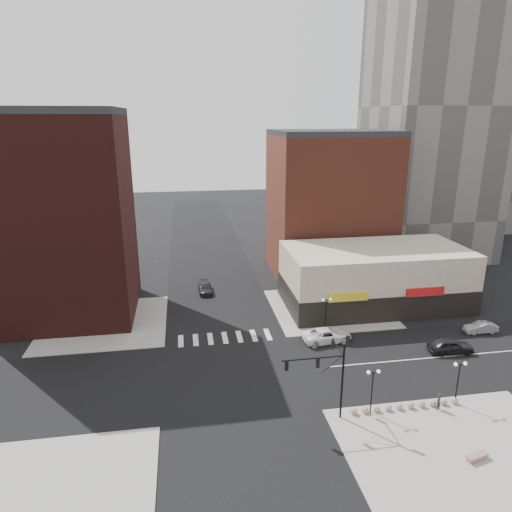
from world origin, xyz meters
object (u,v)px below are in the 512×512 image
object	(u,v)px
silver_sedan	(481,328)
dark_sedan_north	(205,288)
dark_sedan_east	(450,346)
traffic_signal	(331,366)
stone_bench	(477,457)
street_lamp_se_b	(459,372)
pedestrian	(439,401)
street_lamp_ne	(326,306)
street_lamp_se_a	(373,380)
white_suv	(327,335)

from	to	relation	value
silver_sedan	dark_sedan_north	xyz separation A→B (m)	(-31.72, 18.41, 0.03)
dark_sedan_east	dark_sedan_north	bearing A→B (deg)	53.57
traffic_signal	stone_bench	distance (m)	12.52
street_lamp_se_b	pedestrian	size ratio (longest dim) A/B	2.62
silver_sedan	street_lamp_ne	bearing A→B (deg)	-99.15
silver_sedan	stone_bench	world-z (taller)	silver_sedan
street_lamp_se_a	silver_sedan	world-z (taller)	street_lamp_se_a
pedestrian	street_lamp_se_b	bearing A→B (deg)	157.99
street_lamp_se_b	dark_sedan_north	bearing A→B (deg)	123.50
traffic_signal	silver_sedan	distance (m)	26.46
street_lamp_se_b	white_suv	xyz separation A→B (m)	(-7.62, 13.48, -2.51)
street_lamp_se_b	stone_bench	distance (m)	7.69
dark_sedan_east	pedestrian	xyz separation A→B (m)	(-6.85, -9.32, 0.09)
white_suv	dark_sedan_east	xyz separation A→B (m)	(12.51, -4.69, 0.04)
street_lamp_se_a	pedestrian	size ratio (longest dim) A/B	2.62
traffic_signal	street_lamp_ne	size ratio (longest dim) A/B	1.87
street_lamp_se_b	white_suv	world-z (taller)	street_lamp_se_b
street_lamp_ne	dark_sedan_east	bearing A→B (deg)	-31.24
white_suv	dark_sedan_north	size ratio (longest dim) A/B	1.21
stone_bench	street_lamp_se_b	bearing A→B (deg)	57.28
street_lamp_se_b	silver_sedan	xyz separation A→B (m)	(11.17, 12.64, -2.64)
dark_sedan_east	silver_sedan	xyz separation A→B (m)	(6.29, 3.86, -0.17)
street_lamp_se_a	dark_sedan_east	world-z (taller)	street_lamp_se_a
traffic_signal	stone_bench	bearing A→B (deg)	-36.19
street_lamp_ne	stone_bench	bearing A→B (deg)	-78.48
street_lamp_se_b	white_suv	distance (m)	15.69
traffic_signal	street_lamp_se_a	world-z (taller)	traffic_signal
silver_sedan	dark_sedan_east	bearing A→B (deg)	-57.16
traffic_signal	dark_sedan_east	size ratio (longest dim) A/B	1.61
traffic_signal	street_lamp_se_b	xyz separation A→B (m)	(11.76, -0.17, -1.67)
traffic_signal	street_lamp_ne	world-z (taller)	traffic_signal
dark_sedan_east	stone_bench	bearing A→B (deg)	159.64
dark_sedan_east	traffic_signal	bearing A→B (deg)	122.13
street_lamp_se_a	dark_sedan_east	size ratio (longest dim) A/B	0.86
street_lamp_ne	pedestrian	distance (m)	17.44
street_lamp_se_b	stone_bench	size ratio (longest dim) A/B	2.15
street_lamp_se_b	pedestrian	xyz separation A→B (m)	(-1.96, -0.53, -2.38)
dark_sedan_east	pedestrian	bearing A→B (deg)	148.45
silver_sedan	stone_bench	distance (m)	23.62
street_lamp_se_a	stone_bench	bearing A→B (deg)	-49.98
traffic_signal	pedestrian	bearing A→B (deg)	-4.07
pedestrian	dark_sedan_north	bearing A→B (deg)	-96.66
street_lamp_se_a	street_lamp_se_b	xyz separation A→B (m)	(8.00, 0.00, 0.00)
traffic_signal	pedestrian	world-z (taller)	traffic_signal
dark_sedan_east	silver_sedan	bearing A→B (deg)	-53.71
street_lamp_se_b	street_lamp_ne	bearing A→B (deg)	113.63
street_lamp_se_b	dark_sedan_east	world-z (taller)	street_lamp_se_b
street_lamp_se_a	white_suv	size ratio (longest dim) A/B	0.74
street_lamp_se_a	street_lamp_ne	distance (m)	16.03
dark_sedan_east	street_lamp_se_a	bearing A→B (deg)	129.05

